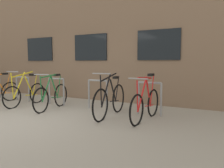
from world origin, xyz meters
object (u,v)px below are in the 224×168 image
Objects in this scene: bicycle_green at (52,96)px; bicycle_red at (146,104)px; bicycle_black at (110,100)px; bicycle_yellow at (25,93)px.

bicycle_green is 2.74m from bicycle_red.
bicycle_black is 1.84m from bicycle_green.
bicycle_yellow is at bearing 177.76° from bicycle_green.
bicycle_yellow is 0.92× the size of bicycle_black.
bicycle_yellow is at bearing -179.95° from bicycle_black.
bicycle_black is 1.10× the size of bicycle_red.
bicycle_yellow reaches higher than bicycle_red.
bicycle_black is 1.10× the size of bicycle_green.
bicycle_red is (2.74, 0.07, 0.00)m from bicycle_green.
bicycle_green is (1.09, -0.04, 0.00)m from bicycle_yellow.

